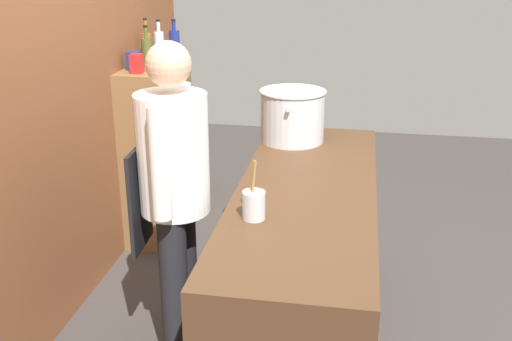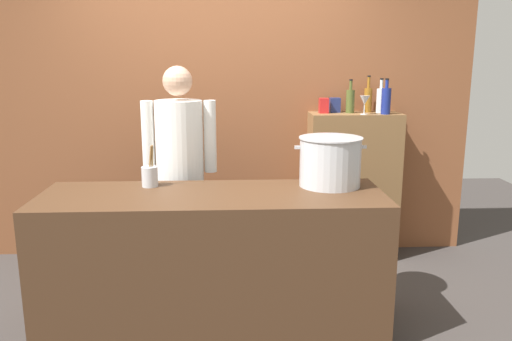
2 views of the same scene
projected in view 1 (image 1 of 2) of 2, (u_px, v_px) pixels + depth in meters
ground_plane at (302, 336)px, 3.39m from camera, size 8.00×8.00×0.00m
brick_back_panel at (36, 61)px, 3.09m from camera, size 4.40×0.10×3.00m
prep_counter at (304, 265)px, 3.23m from camera, size 2.12×0.70×0.90m
bar_cabinet at (158, 151)px, 4.43m from camera, size 0.76×0.32×1.26m
chef at (174, 186)px, 2.92m from camera, size 0.53×0.37×1.66m
stockpot_large at (292, 116)px, 3.74m from camera, size 0.47×0.41×0.32m
utensil_crock at (254, 204)px, 2.71m from camera, size 0.10×0.10×0.27m
wine_bottle_clear at (159, 45)px, 4.37m from camera, size 0.07×0.07×0.29m
wine_bottle_cobalt at (175, 44)px, 4.36m from camera, size 0.08×0.08×0.29m
wine_bottle_olive at (147, 52)px, 4.13m from camera, size 0.07×0.07×0.28m
wine_bottle_amber at (147, 46)px, 4.29m from camera, size 0.07×0.07×0.31m
wine_glass_short at (169, 49)px, 4.19m from camera, size 0.08×0.08×0.15m
spice_tin_red at (137, 64)px, 3.94m from camera, size 0.08×0.08×0.12m
spice_tin_navy at (134, 61)px, 4.05m from camera, size 0.08×0.08×0.12m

